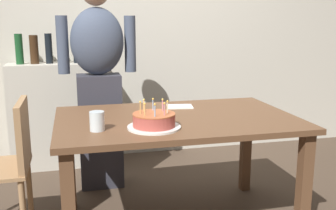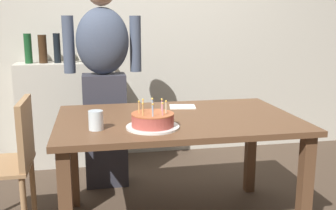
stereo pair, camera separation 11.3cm
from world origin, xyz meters
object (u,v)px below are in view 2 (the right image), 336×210
Objects in this scene: water_glass_near at (96,120)px; dining_chair at (10,157)px; person_man_bearded at (104,80)px; birthday_cake at (153,121)px; napkin_stack at (182,107)px.

water_glass_near is 0.66m from dining_chair.
water_glass_near is at bearing 85.49° from person_man_bearded.
person_man_bearded is 1.90× the size of dining_chair.
person_man_bearded is (-0.24, 1.00, 0.09)m from birthday_cake.
water_glass_near is 0.12× the size of dining_chair.
water_glass_near is 0.61× the size of napkin_stack.
napkin_stack is 0.20× the size of dining_chair.
person_man_bearded reaches higher than dining_chair.
water_glass_near is at bearing 175.64° from birthday_cake.
napkin_stack is 0.74m from person_man_bearded.
dining_chair is (-0.53, 0.28, -0.28)m from water_glass_near.
birthday_cake is at bearing -4.36° from water_glass_near.
person_man_bearded is (0.08, 0.98, 0.08)m from water_glass_near.
person_man_bearded reaches higher than birthday_cake.
person_man_bearded reaches higher than napkin_stack.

